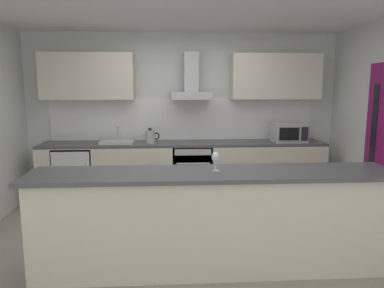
{
  "coord_description": "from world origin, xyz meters",
  "views": [
    {
      "loc": [
        -0.21,
        -3.8,
        1.73
      ],
      "look_at": [
        0.06,
        0.46,
        1.05
      ],
      "focal_mm": 32.81,
      "sensor_mm": 36.0,
      "label": 1
    }
  ],
  "objects": [
    {
      "name": "ceiling",
      "position": [
        0.0,
        0.0,
        2.61
      ],
      "size": [
        5.96,
        4.79,
        0.02
      ],
      "primitive_type": "cube",
      "color": "white"
    },
    {
      "name": "oven",
      "position": [
        0.12,
        1.55,
        0.46
      ],
      "size": [
        0.6,
        0.62,
        0.8
      ],
      "color": "slate",
      "rests_on": "ground"
    },
    {
      "name": "wine_glass",
      "position": [
        0.21,
        -0.62,
        1.09
      ],
      "size": [
        0.08,
        0.08,
        0.18
      ],
      "color": "silver",
      "rests_on": "counter_island"
    },
    {
      "name": "sink",
      "position": [
        -1.01,
        1.56,
        0.93
      ],
      "size": [
        0.5,
        0.4,
        0.26
      ],
      "color": "silver",
      "rests_on": "counter_back"
    },
    {
      "name": "range_hood",
      "position": [
        0.12,
        1.68,
        1.79
      ],
      "size": [
        0.62,
        0.45,
        0.72
      ],
      "color": "#B7BABC"
    },
    {
      "name": "ground",
      "position": [
        0.0,
        0.0,
        -0.01
      ],
      "size": [
        5.96,
        4.79,
        0.02
      ],
      "primitive_type": "cube",
      "color": "gray"
    },
    {
      "name": "kettle",
      "position": [
        -0.51,
        1.52,
        1.01
      ],
      "size": [
        0.29,
        0.15,
        0.24
      ],
      "color": "#B7BABC",
      "rests_on": "counter_back"
    },
    {
      "name": "refrigerator",
      "position": [
        -1.66,
        1.55,
        0.43
      ],
      "size": [
        0.58,
        0.6,
        0.85
      ],
      "color": "white",
      "rests_on": "ground"
    },
    {
      "name": "backsplash_tile",
      "position": [
        0.0,
        1.88,
        1.23
      ],
      "size": [
        4.22,
        0.02,
        0.66
      ],
      "primitive_type": "cube",
      "color": "white"
    },
    {
      "name": "counter_island",
      "position": [
        0.2,
        -0.65,
        0.49
      ],
      "size": [
        3.43,
        0.64,
        0.97
      ],
      "color": "beige",
      "rests_on": "ground"
    },
    {
      "name": "microwave",
      "position": [
        1.64,
        1.52,
        1.05
      ],
      "size": [
        0.5,
        0.38,
        0.3
      ],
      "color": "#B7BABC",
      "rests_on": "counter_back"
    },
    {
      "name": "upper_cabinets",
      "position": [
        0.0,
        1.73,
        1.91
      ],
      "size": [
        4.31,
        0.32,
        0.7
      ],
      "color": "beige"
    },
    {
      "name": "wall_back",
      "position": [
        0.0,
        1.96,
        1.3
      ],
      "size": [
        5.96,
        0.12,
        2.6
      ],
      "primitive_type": "cube",
      "color": "silver",
      "rests_on": "ground"
    },
    {
      "name": "counter_back",
      "position": [
        0.0,
        1.58,
        0.45
      ],
      "size": [
        4.36,
        0.6,
        0.9
      ],
      "color": "beige",
      "rests_on": "ground"
    }
  ]
}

